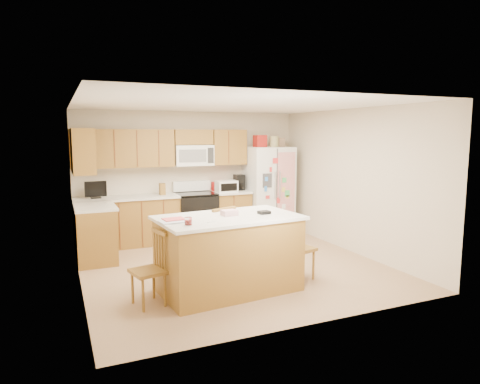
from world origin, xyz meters
name	(u,v)px	position (x,y,z in m)	size (l,w,h in m)	color
ground	(233,266)	(0.00, 0.00, 0.00)	(4.50, 4.50, 0.00)	brown
room_shell	(233,175)	(0.00, 0.00, 1.44)	(4.60, 4.60, 2.52)	beige
cabinetry	(147,197)	(-0.98, 1.79, 0.91)	(3.36, 1.56, 2.15)	brown
stove	(196,215)	(0.00, 1.94, 0.47)	(0.76, 0.65, 1.13)	black
refrigerator	(268,189)	(1.57, 1.87, 0.92)	(0.90, 0.79, 2.04)	white
island	(229,253)	(-0.45, -0.93, 0.51)	(1.92, 1.22, 1.09)	brown
windsor_chair_left	(150,270)	(-1.50, -1.00, 0.43)	(0.45, 0.47, 0.91)	brown
windsor_chair_back	(217,244)	(-0.40, -0.37, 0.49)	(0.57, 0.56, 1.04)	brown
windsor_chair_right	(297,248)	(0.61, -0.90, 0.45)	(0.49, 0.50, 0.96)	brown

